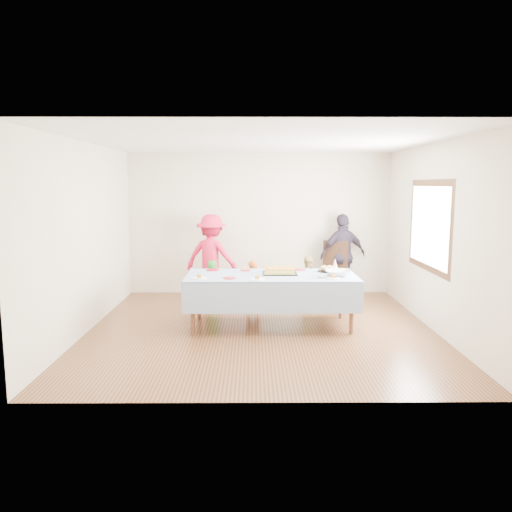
{
  "coord_description": "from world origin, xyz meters",
  "views": [
    {
      "loc": [
        -0.12,
        -7.09,
        2.1
      ],
      "look_at": [
        -0.07,
        0.3,
        1.04
      ],
      "focal_mm": 35.0,
      "sensor_mm": 36.0,
      "label": 1
    }
  ],
  "objects": [
    {
      "name": "party_hat",
      "position": [
        1.17,
        0.61,
        0.87
      ],
      "size": [
        0.1,
        0.1,
        0.17
      ],
      "primitive_type": "cone",
      "color": "white",
      "rests_on": "party_table"
    },
    {
      "name": "plate_red_far_b",
      "position": [
        -0.24,
        0.51,
        0.79
      ],
      "size": [
        0.16,
        0.16,
        0.01
      ],
      "primitive_type": "cylinder",
      "color": "#B40D22",
      "rests_on": "party_table"
    },
    {
      "name": "plate_red_far_c",
      "position": [
        0.21,
        0.57,
        0.79
      ],
      "size": [
        0.17,
        0.17,
        0.01
      ],
      "primitive_type": "cylinder",
      "color": "#B40D22",
      "rests_on": "party_table"
    },
    {
      "name": "plate_red_far_d",
      "position": [
        0.62,
        0.56,
        0.79
      ],
      "size": [
        0.18,
        0.18,
        0.01
      ],
      "primitive_type": "cylinder",
      "color": "#B40D22",
      "rests_on": "party_table"
    },
    {
      "name": "plate_white_left",
      "position": [
        -0.88,
        -0.14,
        0.79
      ],
      "size": [
        0.22,
        0.22,
        0.01
      ],
      "primitive_type": "cylinder",
      "color": "white",
      "rests_on": "party_table"
    },
    {
      "name": "rolls_tray",
      "position": [
        1.02,
        0.41,
        0.82
      ],
      "size": [
        0.3,
        0.3,
        0.09
      ],
      "color": "black",
      "rests_on": "party_table"
    },
    {
      "name": "punch_bowl",
      "position": [
        1.12,
        0.04,
        0.82
      ],
      "size": [
        0.36,
        0.36,
        0.09
      ],
      "primitive_type": "imported",
      "color": "silver",
      "rests_on": "party_table"
    },
    {
      "name": "toddler_right",
      "position": [
        0.84,
        1.59,
        0.42
      ],
      "size": [
        0.42,
        0.33,
        0.85
      ],
      "primitive_type": "imported",
      "rotation": [
        0.0,
        0.0,
        3.15
      ],
      "color": "tan",
      "rests_on": "ground"
    },
    {
      "name": "plate_red_far_a",
      "position": [
        -0.75,
        0.54,
        0.79
      ],
      "size": [
        0.19,
        0.19,
        0.01
      ],
      "primitive_type": "cylinder",
      "color": "#B40D22",
      "rests_on": "party_table"
    },
    {
      "name": "toddler_left",
      "position": [
        -0.12,
        1.0,
        0.44
      ],
      "size": [
        0.33,
        0.22,
        0.87
      ],
      "primitive_type": "imported",
      "rotation": [
        0.0,
        0.0,
        3.1
      ],
      "color": "#C25418",
      "rests_on": "ground"
    },
    {
      "name": "plate_white_mid",
      "position": [
        -0.06,
        -0.23,
        0.79
      ],
      "size": [
        0.23,
        0.23,
        0.01
      ],
      "primitive_type": "cylinder",
      "color": "white",
      "rests_on": "party_table"
    },
    {
      "name": "party_table",
      "position": [
        0.15,
        0.15,
        0.72
      ],
      "size": [
        2.5,
        1.1,
        0.78
      ],
      "color": "#512D1C",
      "rests_on": "ground"
    },
    {
      "name": "adult_left",
      "position": [
        -0.88,
        2.04,
        0.78
      ],
      "size": [
        1.13,
        0.85,
        1.56
      ],
      "primitive_type": "imported",
      "rotation": [
        0.0,
        0.0,
        2.84
      ],
      "color": "#DF1B44",
      "rests_on": "ground"
    },
    {
      "name": "birthday_cake",
      "position": [
        0.28,
        0.24,
        0.82
      ],
      "size": [
        0.5,
        0.39,
        0.09
      ],
      "color": "black",
      "rests_on": "party_table"
    },
    {
      "name": "adult_right",
      "position": [
        1.58,
        2.2,
        0.78
      ],
      "size": [
        0.99,
        0.64,
        1.56
      ],
      "primitive_type": "imported",
      "rotation": [
        0.0,
        0.0,
        3.45
      ],
      "color": "#342B3C",
      "rests_on": "ground"
    },
    {
      "name": "room_walls",
      "position": [
        0.05,
        0.0,
        1.77
      ],
      "size": [
        5.04,
        5.04,
        2.72
      ],
      "color": "beige",
      "rests_on": "ground"
    },
    {
      "name": "toddler_mid",
      "position": [
        -0.85,
        1.67,
        0.38
      ],
      "size": [
        0.4,
        0.28,
        0.77
      ],
      "primitive_type": "imported",
      "rotation": [
        0.0,
        0.0,
        3.04
      ],
      "color": "#2C7C29",
      "rests_on": "ground"
    },
    {
      "name": "plate_red_near",
      "position": [
        -0.45,
        -0.13,
        0.79
      ],
      "size": [
        0.19,
        0.19,
        0.01
      ],
      "primitive_type": "cylinder",
      "color": "#B40D22",
      "rests_on": "party_table"
    },
    {
      "name": "plate_white_right",
      "position": [
        1.02,
        -0.17,
        0.79
      ],
      "size": [
        0.2,
        0.2,
        0.01
      ],
      "primitive_type": "cylinder",
      "color": "white",
      "rests_on": "party_table"
    },
    {
      "name": "fork_pile",
      "position": [
        0.85,
        -0.08,
        0.81
      ],
      "size": [
        0.24,
        0.18,
        0.07
      ],
      "primitive_type": null,
      "color": "white",
      "rests_on": "party_table"
    },
    {
      "name": "dining_chair",
      "position": [
        1.38,
        2.0,
        0.59
      ],
      "size": [
        0.59,
        0.59,
        1.07
      ],
      "rotation": [
        0.0,
        0.0,
        -0.36
      ],
      "color": "black",
      "rests_on": "ground"
    },
    {
      "name": "ground",
      "position": [
        0.0,
        0.0,
        0.0
      ],
      "size": [
        5.0,
        5.0,
        0.0
      ],
      "primitive_type": "plane",
      "color": "#422212",
      "rests_on": "ground"
    }
  ]
}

